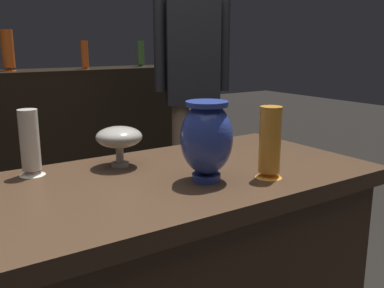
{
  "coord_description": "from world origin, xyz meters",
  "views": [
    {
      "loc": [
        -0.67,
        -1.07,
        1.19
      ],
      "look_at": [
        0.02,
        -0.05,
        0.9
      ],
      "focal_mm": 40.77,
      "sensor_mm": 36.0,
      "label": 1
    }
  ],
  "objects_px": {
    "vase_left_accent": "(270,144)",
    "vase_right_accent": "(119,138)",
    "vase_centerpiece": "(207,138)",
    "shelf_vase_right": "(85,55)",
    "shelf_vase_far_right": "(141,54)",
    "shelf_vase_center": "(8,50)",
    "visitor_near_right": "(192,79)",
    "vase_tall_behind": "(30,145)"
  },
  "relations": [
    {
      "from": "vase_left_accent",
      "to": "vase_right_accent",
      "type": "xyz_separation_m",
      "value": [
        -0.31,
        0.35,
        -0.01
      ]
    },
    {
      "from": "vase_centerpiece",
      "to": "vase_left_accent",
      "type": "relative_size",
      "value": 1.09
    },
    {
      "from": "vase_right_accent",
      "to": "shelf_vase_right",
      "type": "relative_size",
      "value": 0.7
    },
    {
      "from": "vase_left_accent",
      "to": "shelf_vase_far_right",
      "type": "height_order",
      "value": "shelf_vase_far_right"
    },
    {
      "from": "shelf_vase_center",
      "to": "shelf_vase_far_right",
      "type": "xyz_separation_m",
      "value": [
        1.04,
        -0.0,
        -0.04
      ]
    },
    {
      "from": "vase_right_accent",
      "to": "visitor_near_right",
      "type": "xyz_separation_m",
      "value": [
        0.96,
        1.02,
        0.07
      ]
    },
    {
      "from": "vase_centerpiece",
      "to": "shelf_vase_center",
      "type": "distance_m",
      "value": 2.36
    },
    {
      "from": "vase_centerpiece",
      "to": "shelf_vase_right",
      "type": "height_order",
      "value": "shelf_vase_right"
    },
    {
      "from": "vase_right_accent",
      "to": "visitor_near_right",
      "type": "distance_m",
      "value": 1.4
    },
    {
      "from": "vase_left_accent",
      "to": "shelf_vase_far_right",
      "type": "bearing_deg",
      "value": 70.88
    },
    {
      "from": "vase_tall_behind",
      "to": "vase_left_accent",
      "type": "relative_size",
      "value": 0.94
    },
    {
      "from": "shelf_vase_center",
      "to": "visitor_near_right",
      "type": "bearing_deg",
      "value": -51.04
    },
    {
      "from": "shelf_vase_right",
      "to": "visitor_near_right",
      "type": "relative_size",
      "value": 0.13
    },
    {
      "from": "shelf_vase_far_right",
      "to": "vase_tall_behind",
      "type": "bearing_deg",
      "value": -125.06
    },
    {
      "from": "vase_left_accent",
      "to": "shelf_vase_right",
      "type": "bearing_deg",
      "value": 82.18
    },
    {
      "from": "vase_right_accent",
      "to": "shelf_vase_right",
      "type": "distance_m",
      "value": 2.08
    },
    {
      "from": "vase_left_accent",
      "to": "vase_tall_behind",
      "type": "bearing_deg",
      "value": 144.14
    },
    {
      "from": "vase_right_accent",
      "to": "shelf_vase_center",
      "type": "xyz_separation_m",
      "value": [
        0.11,
        2.07,
        0.24
      ]
    },
    {
      "from": "shelf_vase_right",
      "to": "visitor_near_right",
      "type": "distance_m",
      "value": 1.02
    },
    {
      "from": "vase_left_accent",
      "to": "visitor_near_right",
      "type": "relative_size",
      "value": 0.13
    },
    {
      "from": "vase_tall_behind",
      "to": "shelf_vase_far_right",
      "type": "distance_m",
      "value": 2.46
    },
    {
      "from": "shelf_vase_right",
      "to": "shelf_vase_far_right",
      "type": "bearing_deg",
      "value": 10.61
    },
    {
      "from": "shelf_vase_right",
      "to": "shelf_vase_center",
      "type": "bearing_deg",
      "value": 168.96
    },
    {
      "from": "shelf_vase_right",
      "to": "visitor_near_right",
      "type": "bearing_deg",
      "value": -70.78
    },
    {
      "from": "vase_left_accent",
      "to": "visitor_near_right",
      "type": "bearing_deg",
      "value": 64.58
    },
    {
      "from": "shelf_vase_center",
      "to": "vase_centerpiece",
      "type": "bearing_deg",
      "value": -89.25
    },
    {
      "from": "vase_tall_behind",
      "to": "shelf_vase_right",
      "type": "height_order",
      "value": "shelf_vase_right"
    },
    {
      "from": "vase_centerpiece",
      "to": "shelf_vase_far_right",
      "type": "xyz_separation_m",
      "value": [
        1.01,
        2.34,
        0.17
      ]
    },
    {
      "from": "vase_right_accent",
      "to": "shelf_vase_far_right",
      "type": "relative_size",
      "value": 0.7
    },
    {
      "from": "visitor_near_right",
      "to": "shelf_vase_center",
      "type": "bearing_deg",
      "value": -25.81
    },
    {
      "from": "vase_centerpiece",
      "to": "shelf_vase_right",
      "type": "distance_m",
      "value": 2.3
    },
    {
      "from": "shelf_vase_center",
      "to": "vase_tall_behind",
      "type": "bearing_deg",
      "value": -100.39
    },
    {
      "from": "shelf_vase_center",
      "to": "shelf_vase_far_right",
      "type": "bearing_deg",
      "value": -0.22
    },
    {
      "from": "vase_centerpiece",
      "to": "shelf_vase_center",
      "type": "xyz_separation_m",
      "value": [
        -0.03,
        2.35,
        0.2
      ]
    },
    {
      "from": "vase_centerpiece",
      "to": "shelf_vase_far_right",
      "type": "bearing_deg",
      "value": 66.7
    },
    {
      "from": "vase_right_accent",
      "to": "shelf_vase_right",
      "type": "xyz_separation_m",
      "value": [
        0.63,
        1.97,
        0.2
      ]
    },
    {
      "from": "vase_left_accent",
      "to": "shelf_vase_center",
      "type": "relative_size",
      "value": 0.74
    },
    {
      "from": "vase_right_accent",
      "to": "vase_left_accent",
      "type": "bearing_deg",
      "value": -48.41
    },
    {
      "from": "vase_right_accent",
      "to": "shelf_vase_center",
      "type": "bearing_deg",
      "value": 86.93
    },
    {
      "from": "vase_left_accent",
      "to": "vase_right_accent",
      "type": "bearing_deg",
      "value": 131.59
    },
    {
      "from": "shelf_vase_far_right",
      "to": "shelf_vase_right",
      "type": "height_order",
      "value": "same"
    },
    {
      "from": "vase_centerpiece",
      "to": "vase_tall_behind",
      "type": "distance_m",
      "value": 0.52
    }
  ]
}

